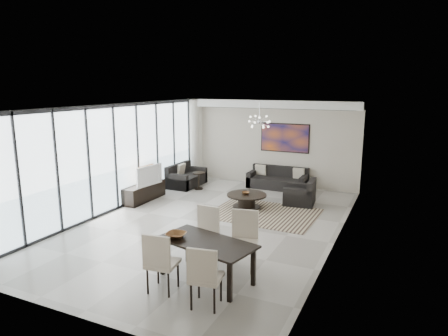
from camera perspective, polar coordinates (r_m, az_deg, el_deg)
The scene contains 20 objects.
room_shell at distance 9.48m, azimuth 0.70°, elevation -0.08°, with size 6.00×9.00×2.90m.
window_wall at distance 11.23m, azimuth -14.92°, elevation 1.49°, with size 0.37×8.95×2.90m.
soffit at distance 13.46m, azimuth 6.55°, elevation 9.06°, with size 5.98×0.40×0.26m, color white.
painting at distance 13.58m, azimuth 8.67°, elevation 4.27°, with size 1.68×0.04×0.98m, color #C6591B.
chandelier at distance 11.70m, azimuth 5.07°, elevation 6.61°, with size 0.66×0.66×0.71m.
rug at distance 10.86m, azimuth 5.73°, elevation -6.47°, with size 2.77×2.13×0.01m, color black.
coffee_table at distance 11.29m, azimuth 3.25°, elevation -4.57°, with size 1.12×1.12×0.39m.
bowl_coffee at distance 11.22m, azimuth 3.11°, elevation -3.59°, with size 0.22×0.22×0.07m, color brown.
sofa_main at distance 13.47m, azimuth 7.67°, elevation -1.86°, with size 1.95×0.80×0.71m.
loveseat at distance 13.74m, azimuth -5.51°, elevation -1.49°, with size 0.83×1.48×0.74m.
armchair at distance 11.79m, azimuth 10.93°, elevation -3.89°, with size 0.91×0.95×0.74m.
side_table at distance 13.21m, azimuth -3.64°, elevation -1.41°, with size 0.41×0.41×0.57m.
tv_console at distance 12.18m, azimuth -11.34°, elevation -3.41°, with size 0.45×1.61×0.50m, color black.
television at distance 11.91m, azimuth -10.99°, elevation -1.02°, with size 1.03×0.14×0.59m, color gray.
dining_table at distance 7.13m, azimuth -2.53°, elevation -11.07°, with size 1.88×1.23×0.72m.
dining_chair_sw at distance 6.78m, azimuth -9.18°, elevation -12.73°, with size 0.54×0.54×1.05m.
dining_chair_se at distance 6.28m, azimuth -2.85°, elevation -14.81°, with size 0.55×0.55×1.03m.
dining_chair_nw at distance 7.99m, azimuth -2.63°, elevation -8.70°, with size 0.50×0.50×1.05m.
dining_chair_ne at distance 7.62m, azimuth 2.88°, elevation -9.54°, with size 0.59×0.59×1.10m.
bowl_dining at distance 7.29m, azimuth -6.87°, elevation -9.50°, with size 0.36×0.36×0.09m, color brown.
Camera 1 is at (4.28, -8.45, 3.41)m, focal length 32.00 mm.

